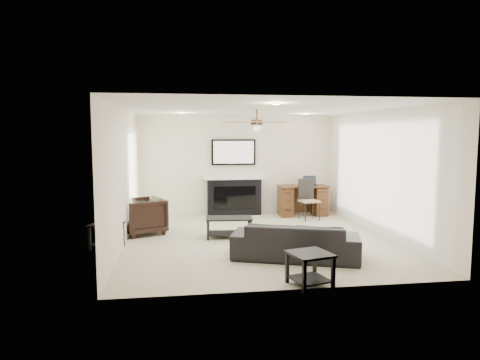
{
  "coord_description": "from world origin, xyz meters",
  "views": [
    {
      "loc": [
        -1.5,
        -8.0,
        2.01
      ],
      "look_at": [
        -0.32,
        0.13,
        1.14
      ],
      "focal_mm": 32.0,
      "sensor_mm": 36.0,
      "label": 1
    }
  ],
  "objects_px": {
    "sofa": "(295,241)",
    "armchair": "(143,216)",
    "fireplace_unit": "(234,177)",
    "coffee_table": "(229,227)",
    "desk": "(303,201)"
  },
  "relations": [
    {
      "from": "sofa",
      "to": "armchair",
      "type": "bearing_deg",
      "value": -20.71
    },
    {
      "from": "fireplace_unit",
      "to": "armchair",
      "type": "bearing_deg",
      "value": -139.34
    },
    {
      "from": "fireplace_unit",
      "to": "sofa",
      "type": "bearing_deg",
      "value": -83.02
    },
    {
      "from": "sofa",
      "to": "coffee_table",
      "type": "relative_size",
      "value": 2.26
    },
    {
      "from": "armchair",
      "to": "coffee_table",
      "type": "relative_size",
      "value": 0.9
    },
    {
      "from": "fireplace_unit",
      "to": "desk",
      "type": "xyz_separation_m",
      "value": [
        1.68,
        -0.34,
        -0.57
      ]
    },
    {
      "from": "coffee_table",
      "to": "sofa",
      "type": "bearing_deg",
      "value": -56.18
    },
    {
      "from": "sofa",
      "to": "fireplace_unit",
      "type": "xyz_separation_m",
      "value": [
        -0.49,
        3.97,
        0.66
      ]
    },
    {
      "from": "armchair",
      "to": "desk",
      "type": "bearing_deg",
      "value": 88.47
    },
    {
      "from": "sofa",
      "to": "desk",
      "type": "xyz_separation_m",
      "value": [
        1.2,
        3.63,
        0.08
      ]
    },
    {
      "from": "coffee_table",
      "to": "desk",
      "type": "bearing_deg",
      "value": 48.51
    },
    {
      "from": "armchair",
      "to": "fireplace_unit",
      "type": "bearing_deg",
      "value": 107.86
    },
    {
      "from": "armchair",
      "to": "coffee_table",
      "type": "bearing_deg",
      "value": 49.27
    },
    {
      "from": "armchair",
      "to": "fireplace_unit",
      "type": "height_order",
      "value": "fireplace_unit"
    },
    {
      "from": "armchair",
      "to": "desk",
      "type": "xyz_separation_m",
      "value": [
        3.8,
        1.48,
        0.01
      ]
    }
  ]
}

